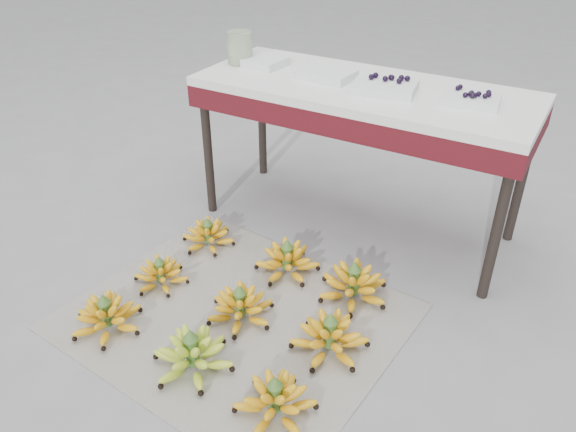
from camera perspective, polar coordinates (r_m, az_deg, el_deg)
The scene contains 17 objects.
ground at distance 2.25m, azimuth -3.69°, elevation -11.59°, with size 60.00×60.00×0.00m, color slate.
newspaper_mat at distance 2.32m, azimuth -5.32°, elevation -10.16°, with size 1.25×1.05×0.01m, color silver.
bunch_front_left at distance 2.33m, azimuth -17.93°, elevation -9.70°, with size 0.35×0.35×0.17m.
bunch_front_center at distance 2.09m, azimuth -9.68°, elevation -13.72°, with size 0.33×0.33×0.18m.
bunch_front_right at distance 1.93m, azimuth -1.30°, elevation -18.24°, with size 0.35×0.35×0.17m.
bunch_mid_left at distance 2.50m, azimuth -12.80°, elevation -5.79°, with size 0.24×0.24×0.14m.
bunch_mid_center at distance 2.27m, azimuth -4.85°, elevation -9.18°, with size 0.32×0.32×0.17m.
bunch_mid_right at distance 2.14m, azimuth 4.26°, elevation -12.17°, with size 0.32×0.32×0.18m.
bunch_back_left at distance 2.71m, azimuth -8.10°, elevation -1.97°, with size 0.28×0.28×0.15m.
bunch_back_center at distance 2.50m, azimuth -0.09°, elevation -4.56°, with size 0.28×0.28×0.17m.
bunch_back_right at distance 2.38m, azimuth 6.65°, elevation -6.96°, with size 0.38×0.38×0.18m.
vendor_table at distance 2.61m, azimuth 7.60°, elevation 11.31°, with size 1.52×0.61×0.73m.
tray_far_left at distance 2.85m, azimuth -2.82°, elevation 15.46°, with size 0.26×0.20×0.04m.
tray_left at distance 2.65m, azimuth 4.00°, elevation 14.14°, with size 0.25×0.19×0.04m.
tray_right at distance 2.51m, azimuth 9.84°, elevation 12.85°, with size 0.29×0.23×0.07m.
tray_far_right at distance 2.45m, azimuth 18.10°, elevation 11.27°, with size 0.25×0.19×0.06m.
glass_jar at distance 2.87m, azimuth -4.90°, elevation 16.67°, with size 0.12×0.12×0.15m, color beige.
Camera 1 is at (0.94, -1.35, 1.54)m, focal length 35.00 mm.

